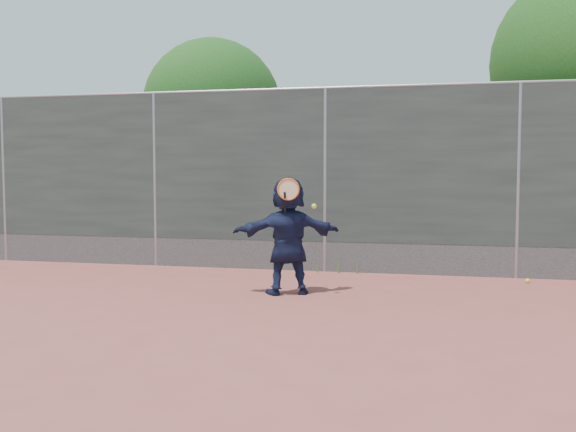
# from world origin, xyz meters

# --- Properties ---
(ground) EXTENTS (80.00, 80.00, 0.00)m
(ground) POSITION_xyz_m (0.00, 0.00, 0.00)
(ground) COLOR #9E4C42
(ground) RESTS_ON ground
(player) EXTENTS (1.53, 0.99, 1.58)m
(player) POSITION_xyz_m (-0.16, 1.48, 0.79)
(player) COLOR #151C3B
(player) RESTS_ON ground
(ball_ground) EXTENTS (0.07, 0.07, 0.07)m
(ball_ground) POSITION_xyz_m (3.11, 3.07, 0.03)
(ball_ground) COLOR yellow
(ball_ground) RESTS_ON ground
(fence) EXTENTS (20.00, 0.06, 3.03)m
(fence) POSITION_xyz_m (-0.00, 3.50, 1.58)
(fence) COLOR #38423D
(fence) RESTS_ON ground
(swing_action) EXTENTS (0.51, 0.15, 0.51)m
(swing_action) POSITION_xyz_m (-0.08, 1.29, 1.38)
(swing_action) COLOR orange
(swing_action) RESTS_ON ground
(tree_left) EXTENTS (3.15, 3.00, 4.53)m
(tree_left) POSITION_xyz_m (-2.85, 6.55, 2.94)
(tree_left) COLOR #382314
(tree_left) RESTS_ON ground
(weed_clump) EXTENTS (0.68, 0.07, 0.30)m
(weed_clump) POSITION_xyz_m (0.29, 3.38, 0.13)
(weed_clump) COLOR #387226
(weed_clump) RESTS_ON ground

